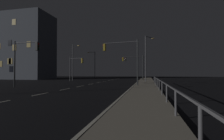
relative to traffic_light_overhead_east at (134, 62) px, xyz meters
The scene contains 14 objects.
ground_plane 20.54m from the traffic_light_overhead_east, 104.81° to the right, with size 112.00×112.00×0.00m, color black.
sidewalk_right 20.10m from the traffic_light_overhead_east, 81.05° to the right, with size 2.79×77.00×0.14m, color #9E937F.
lane_markings_center 17.26m from the traffic_light_overhead_east, 107.87° to the right, with size 0.14×50.00×0.01m.
lane_edge_line 15.10m from the traffic_light_overhead_east, 84.40° to the right, with size 0.14×53.00×0.01m.
traffic_light_overhead_east is the anchor object (origin of this frame).
traffic_light_far_left 14.04m from the traffic_light_overhead_east, 141.73° to the right, with size 3.19×0.69×4.92m.
traffic_light_mid_right 18.61m from the traffic_light_overhead_east, 89.79° to the right, with size 4.78×0.85×5.80m.
traffic_light_near_right 25.41m from the traffic_light_overhead_east, 115.39° to the right, with size 3.51×0.38×5.55m.
traffic_light_mid_left 0.37m from the traffic_light_overhead_east, ahead, with size 4.50×0.34×5.67m.
street_lamp_mid_block 9.95m from the traffic_light_overhead_east, 71.21° to the right, with size 1.73×1.91×8.28m.
street_lamp_across_street 14.17m from the traffic_light_overhead_east, 148.75° to the right, with size 1.72×0.36×7.73m.
street_lamp_corner 15.11m from the traffic_light_overhead_east, 148.07° to the left, with size 2.48×0.37×8.20m.
barrier_fence 26.49m from the traffic_light_overhead_east, 80.57° to the right, with size 0.09×26.11×0.98m.
building_distant 32.34m from the traffic_light_overhead_east, behind, with size 18.68×8.63×17.68m.
Camera 1 is at (8.42, -2.64, 1.74)m, focal length 26.21 mm.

